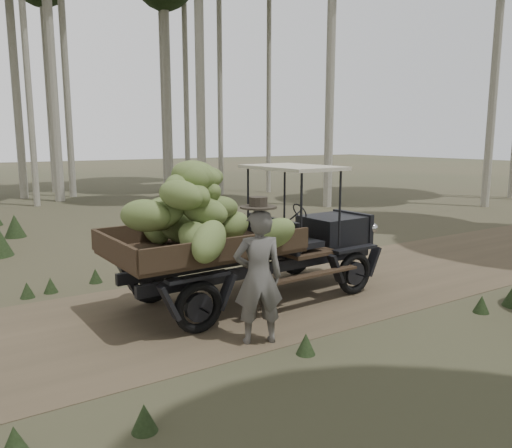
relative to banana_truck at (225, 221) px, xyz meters
name	(u,v)px	position (x,y,z in m)	size (l,w,h in m)	color
ground	(190,313)	(-0.69, 0.01, -1.52)	(120.00, 120.00, 0.00)	#473D2B
dirt_track	(190,313)	(-0.69, 0.01, -1.51)	(70.00, 4.00, 0.01)	brown
banana_truck	(225,221)	(0.00, 0.00, 0.00)	(5.38, 2.75, 2.63)	black
farmer	(258,275)	(-0.37, -1.63, -0.51)	(0.83, 0.69, 2.13)	#56534F
undergrowth	(190,293)	(-0.89, -0.47, -0.99)	(23.34, 23.14, 1.40)	#233319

